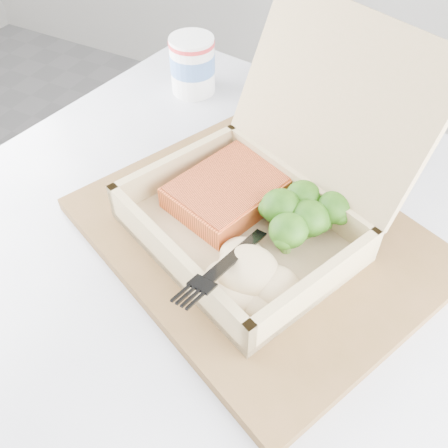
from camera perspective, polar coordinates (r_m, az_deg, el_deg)
The scene contains 9 objects.
cafe_table at distance 0.69m, azimuth 0.26°, elevation -14.26°, with size 0.85×0.85×0.71m.
serving_tray at distance 0.56m, azimuth 3.73°, elevation -1.35°, with size 0.37×0.30×0.02m, color brown.
takeout_container at distance 0.53m, azimuth 5.30°, elevation 4.39°, with size 0.31×0.32×0.21m.
salmon_fillet at distance 0.56m, azimuth 0.54°, elevation 3.76°, with size 0.10×0.13×0.03m, color orange.
broccoli_pile at distance 0.53m, azimuth 9.59°, elevation 0.21°, with size 0.11×0.11×0.04m, color #377219, non-canonical shape.
mashed_potatoes at distance 0.48m, azimuth 2.69°, elevation -5.31°, with size 0.10×0.09×0.03m, color tan.
plastic_fork at distance 0.49m, azimuth 2.67°, elevation -1.93°, with size 0.03×0.15×0.04m.
paper_cup at distance 0.78m, azimuth -3.63°, elevation 17.85°, with size 0.07×0.07×0.09m.
receipt at distance 0.68m, azimuth 14.39°, elevation 6.73°, with size 0.08×0.14×0.00m, color white.
Camera 1 is at (0.10, 0.34, 1.13)m, focal length 40.00 mm.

